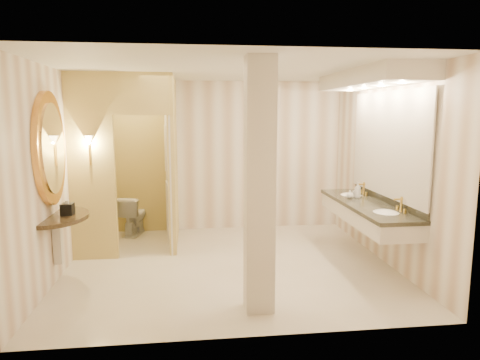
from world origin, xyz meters
name	(u,v)px	position (x,y,z in m)	size (l,w,h in m)	color
floor	(229,265)	(0.00, 0.00, 0.00)	(4.50, 4.50, 0.00)	silver
ceiling	(228,69)	(0.00, 0.00, 2.70)	(4.50, 4.50, 0.00)	silver
wall_back	(219,156)	(0.00, 2.00, 1.35)	(4.50, 0.02, 2.70)	white
wall_front	(249,199)	(0.00, -2.00, 1.35)	(4.50, 0.02, 2.70)	white
wall_left	(58,173)	(-2.25, 0.00, 1.35)	(0.02, 4.00, 2.70)	white
wall_right	(385,168)	(2.25, 0.00, 1.35)	(0.02, 4.00, 2.70)	white
toilet_closet	(152,161)	(-1.11, 0.97, 1.39)	(1.50, 1.55, 2.70)	#DCC573
wall_sconce	(89,142)	(-1.93, 0.43, 1.73)	(0.14, 0.14, 0.42)	gold
vanity	(371,150)	(1.98, -0.12, 1.63)	(0.75, 2.40, 2.09)	beige
console_shelf	(51,177)	(-2.21, -0.38, 1.35)	(1.06, 1.06, 1.98)	black
pillar	(259,188)	(0.19, -1.42, 1.35)	(0.30, 0.30, 2.70)	beige
tissue_box	(67,209)	(-2.05, -0.37, 0.95)	(0.14, 0.14, 0.14)	black
toilet	(133,215)	(-1.54, 1.75, 0.35)	(0.39, 0.68, 0.70)	white
soap_bottle_a	(355,193)	(1.94, 0.32, 0.94)	(0.06, 0.06, 0.13)	beige
soap_bottle_b	(350,194)	(1.82, 0.20, 0.94)	(0.10, 0.10, 0.13)	silver
soap_bottle_c	(358,190)	(1.96, 0.24, 0.99)	(0.09, 0.09, 0.24)	#C6B28C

